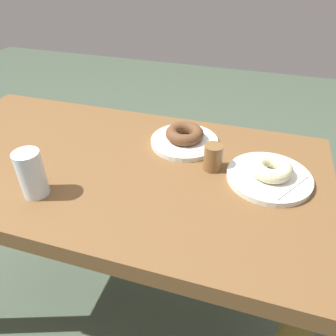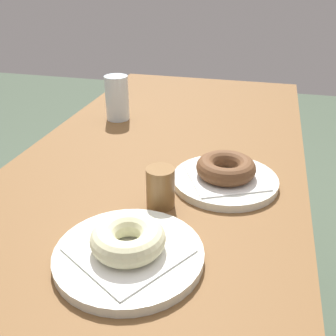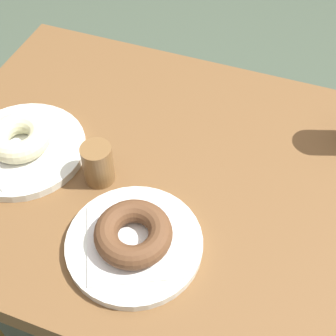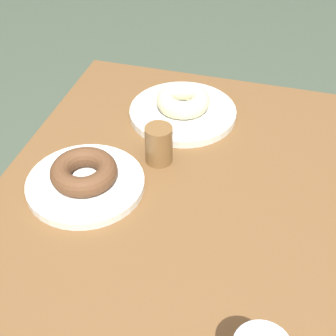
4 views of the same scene
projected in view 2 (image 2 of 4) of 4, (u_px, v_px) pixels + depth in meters
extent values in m
cube|color=brown|center=(170.00, 151.00, 0.94)|extent=(1.17, 0.61, 0.05)
cylinder|color=brown|center=(143.00, 173.00, 1.61)|extent=(0.06, 0.06, 0.68)
cylinder|color=brown|center=(265.00, 188.00, 1.50)|extent=(0.06, 0.06, 0.68)
cylinder|color=silver|center=(129.00, 255.00, 0.56)|extent=(0.21, 0.21, 0.01)
cube|color=white|center=(129.00, 250.00, 0.55)|extent=(0.19, 0.19, 0.00)
torus|color=beige|center=(128.00, 239.00, 0.54)|extent=(0.11, 0.11, 0.04)
cylinder|color=silver|center=(225.00, 181.00, 0.75)|extent=(0.20, 0.20, 0.01)
cube|color=white|center=(225.00, 176.00, 0.74)|extent=(0.18, 0.18, 0.00)
torus|color=brown|center=(226.00, 168.00, 0.74)|extent=(0.11, 0.11, 0.03)
cylinder|color=silver|center=(117.00, 98.00, 1.04)|extent=(0.06, 0.06, 0.12)
cylinder|color=brown|center=(160.00, 187.00, 0.67)|extent=(0.05, 0.05, 0.07)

